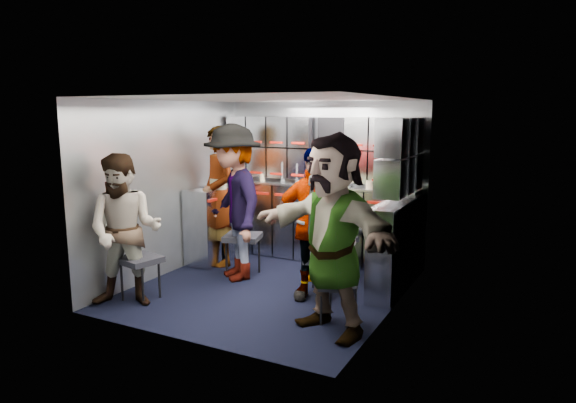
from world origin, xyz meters
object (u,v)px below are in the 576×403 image
at_px(attendant_arc_e, 332,235).
at_px(jump_seat_mid_left, 243,239).
at_px(jump_seat_mid_right, 319,261).
at_px(attendant_arc_c, 331,217).
at_px(attendant_arc_d, 313,224).
at_px(attendant_arc_a, 125,231).
at_px(jump_seat_near_right, 339,286).
at_px(jump_seat_near_left, 140,262).
at_px(attendant_arc_b, 234,203).
at_px(jump_seat_center, 336,242).
at_px(attendant_standing, 219,196).

bearing_deg(attendant_arc_e, jump_seat_mid_left, 170.35).
xyz_separation_m(jump_seat_mid_right, attendant_arc_c, (-0.05, 0.45, 0.41)).
distance_m(attendant_arc_c, attendant_arc_d, 0.63).
bearing_deg(attendant_arc_c, jump_seat_mid_left, -157.96).
height_order(attendant_arc_a, attendant_arc_d, attendant_arc_d).
height_order(jump_seat_near_right, attendant_arc_d, attendant_arc_d).
relative_size(attendant_arc_a, attendant_arc_e, 0.87).
distance_m(jump_seat_near_left, attendant_arc_a, 0.41).
xyz_separation_m(jump_seat_near_right, attendant_arc_b, (-1.60, 0.70, 0.55)).
bearing_deg(jump_seat_near_left, jump_seat_mid_right, 33.34).
xyz_separation_m(jump_seat_center, attendant_arc_c, (-0.00, -0.18, 0.34)).
height_order(attendant_standing, attendant_arc_d, attendant_standing).
bearing_deg(attendant_arc_c, jump_seat_near_left, -128.01).
xyz_separation_m(jump_seat_mid_left, attendant_arc_c, (1.05, 0.27, 0.33)).
bearing_deg(attendant_arc_a, jump_seat_mid_left, 44.11).
bearing_deg(jump_seat_mid_left, jump_seat_center, 23.05).
relative_size(jump_seat_mid_left, attendant_arc_a, 0.33).
bearing_deg(jump_seat_near_left, jump_seat_center, 47.42).
xyz_separation_m(jump_seat_mid_right, attendant_arc_a, (-1.60, -1.23, 0.42)).
distance_m(attendant_standing, attendant_arc_b, 0.65).
bearing_deg(attendant_arc_a, jump_seat_mid_right, 11.11).
height_order(attendant_arc_b, attendant_arc_d, attendant_arc_b).
relative_size(attendant_standing, attendant_arc_e, 1.00).
height_order(jump_seat_near_left, attendant_standing, attendant_standing).
bearing_deg(attendant_arc_d, jump_seat_center, 86.30).
bearing_deg(attendant_standing, attendant_arc_a, -57.80).
bearing_deg(jump_seat_near_left, attendant_standing, 90.00).
xyz_separation_m(jump_seat_mid_right, attendant_arc_e, (0.50, -0.88, 0.54)).
bearing_deg(jump_seat_mid_left, attendant_arc_e, -33.45).
bearing_deg(attendant_arc_b, attendant_arc_e, 10.75).
bearing_deg(jump_seat_mid_left, attendant_arc_a, -109.38).
bearing_deg(attendant_standing, jump_seat_mid_left, 7.12).
relative_size(jump_seat_center, attendant_arc_b, 0.26).
bearing_deg(jump_seat_center, attendant_arc_c, -90.00).
bearing_deg(attendant_arc_d, attendant_standing, 151.97).
xyz_separation_m(jump_seat_mid_left, jump_seat_center, (1.05, 0.45, -0.01)).
height_order(jump_seat_mid_left, attendant_arc_d, attendant_arc_d).
bearing_deg(attendant_arc_d, attendant_arc_c, 87.40).
height_order(attendant_arc_a, attendant_arc_c, attendant_arc_a).
relative_size(jump_seat_mid_left, attendant_arc_e, 0.29).
bearing_deg(attendant_arc_b, jump_seat_mid_right, 39.34).
height_order(jump_seat_center, attendant_arc_b, attendant_arc_b).
relative_size(jump_seat_center, attendant_standing, 0.27).
height_order(jump_seat_mid_right, attendant_standing, attendant_standing).
height_order(attendant_arc_c, attendant_arc_d, attendant_arc_d).
relative_size(jump_seat_center, attendant_arc_e, 0.27).
bearing_deg(attendant_standing, jump_seat_mid_right, 17.62).
distance_m(jump_seat_mid_left, attendant_arc_c, 1.13).
relative_size(jump_seat_mid_left, attendant_arc_c, 0.34).
bearing_deg(attendant_arc_b, attendant_arc_c, 62.54).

